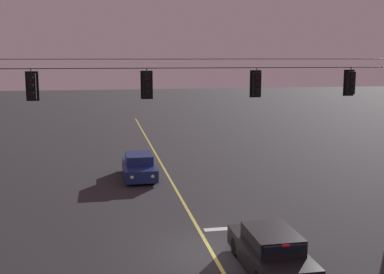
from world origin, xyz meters
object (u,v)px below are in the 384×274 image
Objects in this scene: traffic_light_left_inner at (147,85)px; traffic_light_right_inner at (351,83)px; car_waiting_near_lane at (271,251)px; car_oncoming_lead at (139,167)px; traffic_light_centre at (257,84)px; traffic_light_leftmost at (32,86)px.

traffic_light_left_inner and traffic_light_right_inner have the same top height.
traffic_light_left_inner is at bearing 127.99° from car_waiting_near_lane.
car_waiting_near_lane is at bearing -75.95° from car_oncoming_lead.
traffic_light_centre is 7.03m from car_waiting_near_lane.
car_oncoming_lead is at bearing 61.94° from traffic_light_leftmost.
car_waiting_near_lane is (7.91, -4.58, -5.26)m from traffic_light_leftmost.
traffic_light_leftmost is at bearing 149.93° from car_waiting_near_lane.
traffic_light_leftmost is 4.33m from traffic_light_left_inner.
traffic_light_leftmost is 13.00m from traffic_light_right_inner.
traffic_light_right_inner is 13.14m from car_oncoming_lead.
traffic_light_centre is 10.96m from car_oncoming_lead.
traffic_light_right_inner is (13.00, 0.00, 0.00)m from traffic_light_leftmost.
car_waiting_near_lane is at bearing -30.07° from traffic_light_leftmost.
traffic_light_leftmost is 1.00× the size of traffic_light_right_inner.
traffic_light_right_inner is 0.28× the size of car_waiting_near_lane.
traffic_light_right_inner is at bearing 0.00° from traffic_light_leftmost.
traffic_light_left_inner is 0.28× the size of car_waiting_near_lane.
traffic_light_centre reaches higher than car_oncoming_lead.
car_waiting_near_lane is (3.58, -4.58, -5.26)m from traffic_light_left_inner.
car_oncoming_lead is (0.27, 8.64, -5.26)m from traffic_light_left_inner.
traffic_light_left_inner reaches higher than car_oncoming_lead.
traffic_light_leftmost is at bearing -118.06° from car_oncoming_lead.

